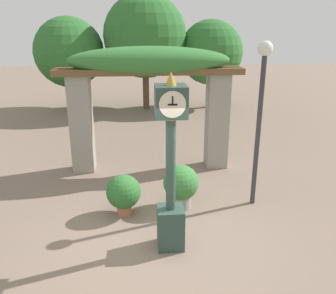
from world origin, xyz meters
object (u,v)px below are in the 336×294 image
at_px(potted_plant_far_left, 124,193).
at_px(pedestal_clock, 171,171).
at_px(potted_plant_near_left, 181,185).
at_px(lamp_post, 261,98).

bearing_deg(potted_plant_far_left, pedestal_clock, -54.65).
relative_size(potted_plant_near_left, lamp_post, 0.28).
relative_size(potted_plant_far_left, lamp_post, 0.25).
xyz_separation_m(potted_plant_near_left, potted_plant_far_left, (-1.17, -0.20, -0.04)).
distance_m(potted_plant_near_left, lamp_post, 2.36).
relative_size(potted_plant_near_left, potted_plant_far_left, 1.10).
height_order(pedestal_clock, lamp_post, lamp_post).
bearing_deg(potted_plant_near_left, lamp_post, 2.03).
relative_size(pedestal_clock, potted_plant_far_left, 3.53).
bearing_deg(lamp_post, pedestal_clock, -143.34).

